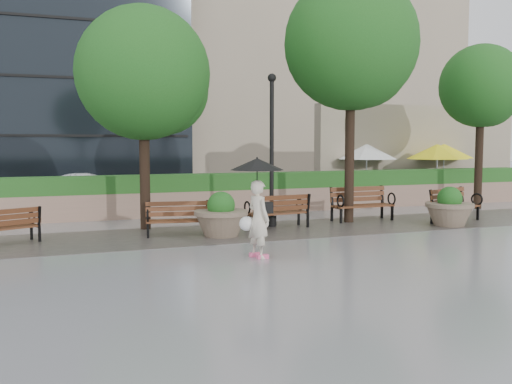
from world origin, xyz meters
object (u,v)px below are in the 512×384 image
object	(u,v)px
planter_left	(221,219)
car_right	(92,190)
bench_0	(4,234)
lamppost	(272,160)
bench_1	(178,226)
bench_2	(278,218)
pedestrian	(258,198)
bench_3	(362,211)
bench_4	(455,212)
planter_right	(449,211)

from	to	relation	value
planter_left	car_right	size ratio (longest dim) A/B	0.37
bench_0	lamppost	size ratio (longest dim) A/B	0.40
bench_1	car_right	xyz separation A→B (m)	(-1.50, 7.64, 0.36)
bench_2	pedestrian	size ratio (longest dim) A/B	0.89
bench_3	bench_0	bearing A→B (deg)	-178.39
bench_3	bench_4	size ratio (longest dim) A/B	0.97
bench_3	planter_left	size ratio (longest dim) A/B	1.42
bench_3	bench_4	distance (m)	2.75
planter_left	lamppost	distance (m)	2.61
bench_2	bench_1	bearing A→B (deg)	-1.09
bench_0	bench_4	xyz separation A→B (m)	(12.44, -0.61, 0.04)
bench_0	planter_right	xyz separation A→B (m)	(11.77, -1.17, 0.19)
bench_2	planter_right	xyz separation A→B (m)	(4.80, -1.26, 0.16)
bench_4	lamppost	bearing A→B (deg)	146.78
car_right	planter_left	bearing A→B (deg)	-163.64
planter_left	pedestrian	world-z (taller)	pedestrian
bench_0	pedestrian	distance (m)	6.16
bench_3	lamppost	world-z (taller)	lamppost
bench_0	planter_left	distance (m)	5.15
planter_right	bench_4	bearing A→B (deg)	39.55
planter_left	planter_right	bearing A→B (deg)	-4.76
bench_0	bench_2	world-z (taller)	bench_2
bench_0	planter_right	size ratio (longest dim) A/B	1.27
lamppost	bench_4	bearing A→B (deg)	-11.64
bench_1	bench_2	xyz separation A→B (m)	(2.87, 0.27, 0.02)
bench_1	bench_4	xyz separation A→B (m)	(8.34, -0.44, 0.04)
bench_1	planter_left	world-z (taller)	planter_left
planter_left	bench_2	bearing A→B (deg)	20.89
bench_3	planter_left	distance (m)	5.03
bench_1	bench_2	world-z (taller)	bench_2
bench_1	bench_3	bearing A→B (deg)	16.77
planter_left	pedestrian	size ratio (longest dim) A/B	0.67
bench_2	pedestrian	bearing A→B (deg)	54.71
bench_4	lamppost	size ratio (longest dim) A/B	0.46
bench_1	planter_right	distance (m)	7.73
bench_4	planter_right	xyz separation A→B (m)	(-0.68, -0.56, 0.14)
planter_right	pedestrian	size ratio (longest dim) A/B	0.66
bench_3	bench_4	bearing A→B (deg)	-28.67
bench_3	car_right	size ratio (longest dim) A/B	0.52
bench_2	lamppost	world-z (taller)	lamppost
bench_0	car_right	distance (m)	7.92
planter_right	lamppost	bearing A→B (deg)	160.67
bench_2	bench_3	bearing A→B (deg)	-176.46
bench_3	bench_2	bearing A→B (deg)	-172.04
bench_4	pedestrian	xyz separation A→B (m)	(-7.42, -2.81, 0.95)
car_right	pedestrian	distance (m)	11.18
bench_2	planter_left	distance (m)	2.00
planter_left	car_right	bearing A→B (deg)	107.22
lamppost	pedestrian	distance (m)	4.44
bench_4	pedestrian	world-z (taller)	pedestrian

